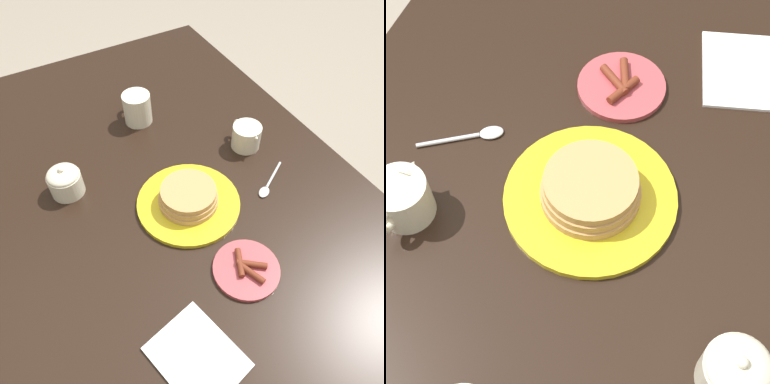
# 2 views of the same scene
# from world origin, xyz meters

# --- Properties ---
(ground_plane) EXTENTS (8.00, 8.00, 0.00)m
(ground_plane) POSITION_xyz_m (0.00, 0.00, 0.00)
(ground_plane) COLOR gray
(dining_table) EXTENTS (1.58, 1.05, 0.77)m
(dining_table) POSITION_xyz_m (0.00, 0.00, 0.67)
(dining_table) COLOR black
(dining_table) RESTS_ON ground_plane
(pancake_plate) EXTENTS (0.26, 0.26, 0.06)m
(pancake_plate) POSITION_xyz_m (-0.03, -0.06, 0.79)
(pancake_plate) COLOR gold
(pancake_plate) RESTS_ON dining_table
(side_plate_bacon) EXTENTS (0.15, 0.15, 0.02)m
(side_plate_bacon) POSITION_xyz_m (-0.26, -0.08, 0.78)
(side_plate_bacon) COLOR #B2474C
(side_plate_bacon) RESTS_ON dining_table
(coffee_mug) EXTENTS (0.12, 0.08, 0.09)m
(coffee_mug) POSITION_xyz_m (0.34, -0.09, 0.82)
(coffee_mug) COLOR beige
(coffee_mug) RESTS_ON dining_table
(creamer_pitcher) EXTENTS (0.12, 0.08, 0.08)m
(creamer_pitcher) POSITION_xyz_m (0.08, -0.31, 0.81)
(creamer_pitcher) COLOR beige
(creamer_pitcher) RESTS_ON dining_table
(sugar_bowl) EXTENTS (0.09, 0.09, 0.09)m
(sugar_bowl) POSITION_xyz_m (0.16, 0.19, 0.81)
(sugar_bowl) COLOR beige
(sugar_bowl) RESTS_ON dining_table
(napkin) EXTENTS (0.20, 0.18, 0.01)m
(napkin) POSITION_xyz_m (-0.36, 0.11, 0.78)
(napkin) COLOR white
(napkin) RESTS_ON dining_table
(spoon) EXTENTS (0.09, 0.13, 0.01)m
(spoon) POSITION_xyz_m (-0.08, -0.27, 0.78)
(spoon) COLOR silver
(spoon) RESTS_ON dining_table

